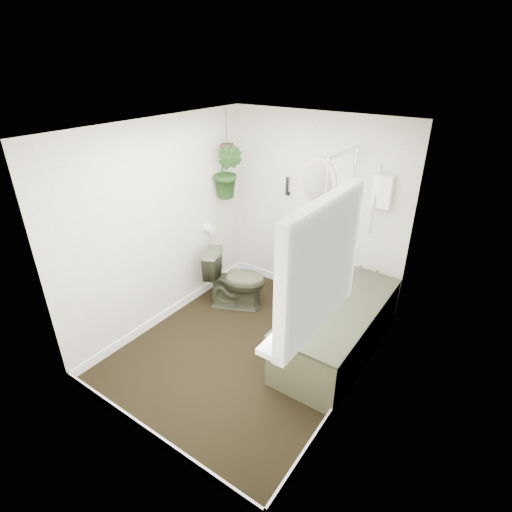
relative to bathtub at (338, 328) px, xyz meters
The scene contains 22 objects.
floor 0.99m from the bathtub, 147.99° to the right, with size 2.30×2.80×0.02m, color black.
ceiling 2.23m from the bathtub, 147.99° to the right, with size 2.30×2.80×0.02m, color white.
wall_back 1.49m from the bathtub, 131.32° to the left, with size 2.30×0.02×2.30m, color silver.
wall_front 2.24m from the bathtub, 112.73° to the right, with size 2.30×0.02×2.30m, color silver.
wall_left 2.20m from the bathtub, 165.69° to the right, with size 0.02×2.80×2.30m, color silver.
wall_right 1.06m from the bathtub, 54.25° to the right, with size 0.02×2.80×2.30m, color silver.
skirting 0.97m from the bathtub, 147.99° to the right, with size 2.30×2.80×0.10m, color white.
bathtub is the anchor object (origin of this frame).
bath_screen 1.15m from the bathtub, 123.96° to the left, with size 0.04×0.72×1.40m, color silver, non-canonical shape.
shower_box 1.51m from the bathtub, 90.00° to the left, with size 0.20×0.10×0.35m, color white.
oval_mirror 1.68m from the bathtub, 131.68° to the left, with size 0.46×0.03×0.62m, color beige.
wall_sconce 1.83m from the bathtub, 143.79° to the left, with size 0.04×0.04×0.22m, color black.
toilet_roll_holder 2.01m from the bathtub, behind, with size 0.11×0.11×0.11m, color white.
window_recess 1.84m from the bathtub, 76.41° to the right, with size 0.08×1.00×0.90m, color white.
window_sill 1.54m from the bathtub, 79.61° to the right, with size 0.18×1.00×0.04m, color white.
window_blinds 1.83m from the bathtub, 78.46° to the right, with size 0.01×0.86×0.76m, color white.
toilet 1.41m from the bathtub, behind, with size 0.42×0.73×0.74m, color #353827.
pedestal_sink 1.04m from the bathtub, 139.81° to the left, with size 0.59×0.50×1.00m, color #353827, non-canonical shape.
sill_plant 1.58m from the bathtub, 79.19° to the right, with size 0.23×0.20×0.26m, color black.
hanging_plant 2.23m from the bathtub, 165.74° to the left, with size 0.36×0.29×0.66m, color black.
soap_bottle 0.70m from the bathtub, 119.67° to the right, with size 0.08×0.08×0.17m, color black.
hanging_pot 2.40m from the bathtub, 165.74° to the left, with size 0.16×0.16×0.12m, color #34271A.
Camera 1 is at (2.02, -2.76, 2.84)m, focal length 28.00 mm.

